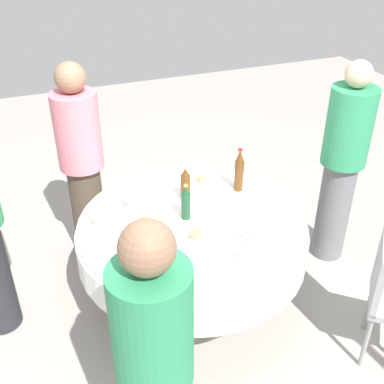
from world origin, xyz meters
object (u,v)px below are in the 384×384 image
Objects in this scene: wine_glass_near at (239,247)px; wine_glass_south at (95,214)px; person_east at (155,370)px; person_rear at (82,162)px; bottle_brown_east at (239,171)px; person_near at (342,163)px; wine_glass_far at (251,231)px; wine_glass_right at (129,197)px; dining_table at (192,238)px; plate_inner at (196,236)px; bottle_dark_green_north at (186,203)px; plate_outer at (144,221)px; plate_west at (201,180)px; bottle_brown_rear at (185,184)px; plate_left at (262,220)px.

wine_glass_south reaches higher than wine_glass_near.
person_rear is at bearing -62.99° from person_east.
person_near is at bearing -98.84° from bottle_brown_east.
wine_glass_far reaches higher than wine_glass_right.
person_rear is 0.99× the size of person_near.
wine_glass_far is at bearing -121.53° from wine_glass_south.
bottle_brown_east is (0.25, -0.47, 0.30)m from dining_table.
person_rear is at bearing 26.55° from plate_inner.
wine_glass_near is 0.97m from wine_glass_south.
plate_outer is (0.05, 0.28, -0.11)m from bottle_dark_green_north.
person_east is (-1.45, 0.27, 0.03)m from wine_glass_right.
bottle_dark_green_north is at bearing 145.71° from plate_west.
bottle_brown_rear is at bearing -63.84° from plate_outer.
person_rear is at bearing -3.40° from wine_glass_south.
plate_inner is at bearing 167.28° from bottle_brown_rear.
wine_glass_south is 1.90m from person_near.
wine_glass_right is at bearing 31.09° from wine_glass_near.
person_rear is (2.02, -0.05, 0.00)m from person_east.
bottle_brown_east is at bearing -61.89° from dining_table.
plate_west is 0.67m from plate_outer.
plate_outer is at bearing -101.09° from wine_glass_south.
person_east is at bearing 151.37° from plate_west.
dining_table is 0.52m from wine_glass_right.
wine_glass_near is at bearing -166.75° from dining_table.
bottle_dark_green_north is 0.41m from wine_glass_right.
person_east reaches higher than wine_glass_south.
wine_glass_near is 0.08× the size of person_east.
bottle_brown_east is 0.21× the size of person_rear.
person_east is at bearing 132.43° from plate_left.
person_rear is (0.71, -0.04, 0.02)m from wine_glass_south.
wine_glass_right reaches higher than wine_glass_near.
plate_outer is at bearing -75.84° from person_east.
person_east reaches higher than bottle_brown_rear.
dining_table is 0.51m from wine_glass_far.
person_east is at bearing 154.50° from bottle_brown_rear.
bottle_dark_green_north reaches higher than dining_table.
wine_glass_near is 1.00m from person_east.
bottle_brown_rear is 0.61m from plate_left.
person_east is at bearing 179.62° from wine_glass_south.
dining_table is at bearing -129.95° from wine_glass_right.
bottle_brown_rear reaches higher than dining_table.
plate_inner is at bearing 57.70° from wine_glass_far.
plate_west is at bearing -29.10° from dining_table.
person_east is at bearing 131.65° from wine_glass_far.
person_near reaches higher than plate_outer.
person_near is at bearing -91.07° from wine_glass_south.
bottle_brown_rear is 0.49m from plate_inner.
person_east is at bearing 149.17° from plate_inner.
wine_glass_far reaches higher than plate_inner.
person_east is at bearing -124.86° from person_rear.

